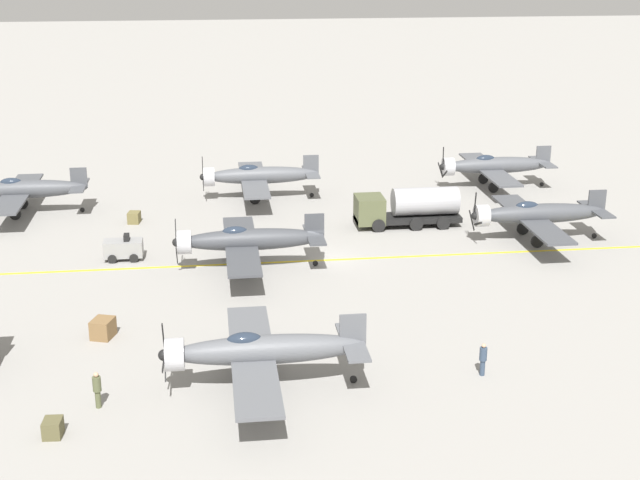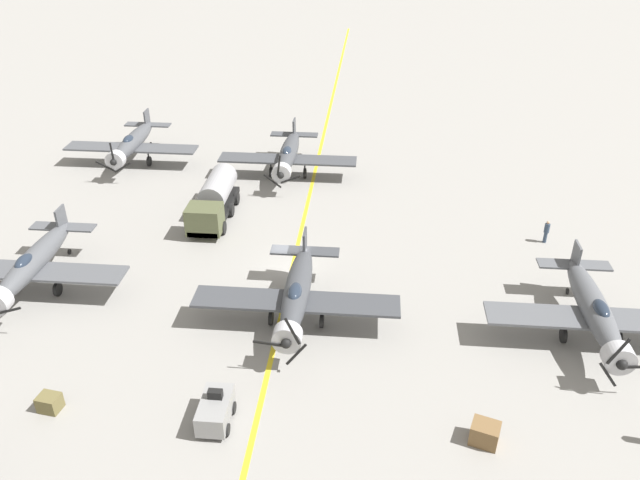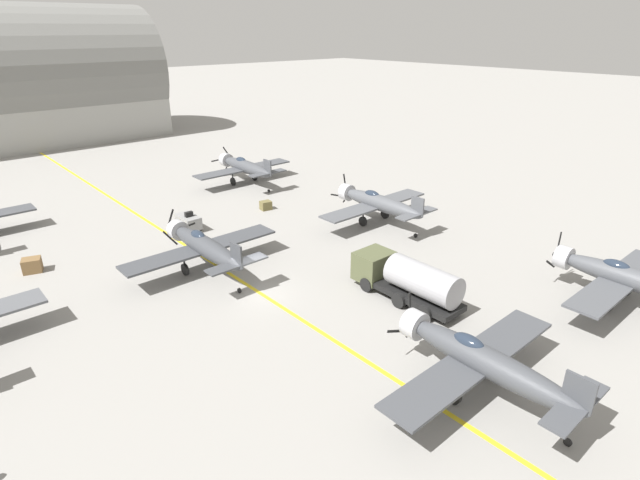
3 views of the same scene
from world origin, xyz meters
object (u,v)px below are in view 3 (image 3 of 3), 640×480
airplane_mid_center (204,246)px  supply_crate_by_tanker (32,265)px  airplane_near_right (626,278)px  tow_tractor (188,222)px  hangar (28,86)px  airplane_near_center (481,359)px  fuel_tanker (406,279)px  airplane_far_right (245,167)px  supply_crate_outboard (266,205)px  airplane_mid_right (378,203)px

airplane_mid_center → supply_crate_by_tanker: 12.94m
airplane_near_right → tow_tractor: (-14.90, 30.68, -1.22)m
airplane_mid_center → hangar: (3.31, 59.01, 6.45)m
airplane_near_right → airplane_near_center: bearing=169.9°
fuel_tanker → hangar: (-4.61, 71.58, 6.95)m
airplane_near_right → fuel_tanker: (-9.92, 9.86, -0.50)m
fuel_tanker → airplane_far_right: bearing=76.8°
airplane_mid_center → supply_crate_outboard: bearing=30.7°
airplane_near_right → airplane_mid_center: size_ratio=1.00×
airplane_mid_right → airplane_near_center: bearing=-140.2°
airplane_far_right → airplane_near_right: airplane_near_right is taller
airplane_near_right → hangar: (-14.54, 81.44, 6.45)m
airplane_near_center → airplane_mid_right: bearing=45.8°
airplane_far_right → supply_crate_outboard: bearing=-117.7°
tow_tractor → airplane_near_right: bearing=-64.1°
airplane_mid_right → tow_tractor: (-13.94, 10.00, -1.22)m
airplane_near_center → hangar: bearing=81.0°
airplane_mid_center → supply_crate_outboard: (11.33, 8.14, -1.58)m
supply_crate_by_tanker → hangar: hangar is taller
airplane_near_center → tow_tractor: bearing=81.7°
supply_crate_by_tanker → airplane_far_right: bearing=19.5°
airplane_mid_right → airplane_near_right: airplane_near_right is taller
airplane_mid_right → supply_crate_outboard: bearing=104.3°
tow_tractor → supply_crate_by_tanker: bearing=179.6°
airplane_far_right → airplane_near_right: (3.00, -39.49, 0.00)m
airplane_mid_right → airplane_near_center: 23.54m
tow_tractor → supply_crate_outboard: (8.38, -0.11, -0.36)m
supply_crate_by_tanker → fuel_tanker: bearing=-49.8°
airplane_mid_right → airplane_near_right: bearing=-102.3°
airplane_near_center → fuel_tanker: size_ratio=1.50×
fuel_tanker → supply_crate_outboard: size_ratio=7.68×
airplane_mid_right → supply_crate_by_tanker: 28.55m
airplane_mid_right → tow_tractor: airplane_mid_right is taller
airplane_mid_center → fuel_tanker: (7.92, -12.57, -0.50)m
tow_tractor → airplane_mid_right: bearing=-35.7°
airplane_mid_center → airplane_near_right: bearing=-56.5°
airplane_far_right → airplane_mid_right: bearing=-89.9°
airplane_mid_center → supply_crate_outboard: airplane_mid_center is taller
airplane_mid_center → fuel_tanker: bearing=-62.8°
airplane_mid_center → supply_crate_by_tanker: bearing=134.5°
tow_tractor → supply_crate_outboard: tow_tractor is taller
airplane_near_center → supply_crate_by_tanker: size_ratio=9.39×
airplane_near_right → supply_crate_outboard: 31.30m
airplane_mid_center → hangar: size_ratio=0.33×
airplane_mid_center → airplane_mid_right: bearing=-10.9°
airplane_near_right → supply_crate_outboard: size_ratio=11.52×
supply_crate_by_tanker → airplane_near_center: bearing=-66.0°
tow_tractor → supply_crate_outboard: 8.39m
airplane_far_right → hangar: 43.98m
airplane_near_right → fuel_tanker: bearing=130.8°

